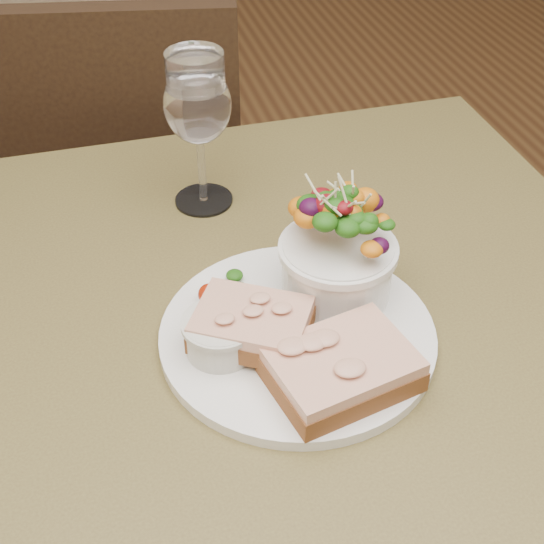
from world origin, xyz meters
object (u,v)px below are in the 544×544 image
object	(u,v)px
cafe_table	(276,391)
ramekin	(220,334)
dinner_plate	(297,335)
sandwich_front	(341,368)
sandwich_back	(252,324)
chair_far	(138,275)
wine_glass	(198,109)
salad_bowl	(338,247)

from	to	relation	value
cafe_table	ramekin	size ratio (longest dim) A/B	12.12
dinner_plate	sandwich_front	size ratio (longest dim) A/B	1.89
cafe_table	sandwich_back	distance (m)	0.14
chair_far	ramekin	distance (m)	0.86
dinner_plate	wine_glass	size ratio (longest dim) A/B	1.52
ramekin	salad_bowl	world-z (taller)	salad_bowl
dinner_plate	salad_bowl	world-z (taller)	salad_bowl
cafe_table	salad_bowl	xyz separation A→B (m)	(0.07, 0.01, 0.17)
sandwich_front	sandwich_back	world-z (taller)	sandwich_back
sandwich_front	chair_far	bearing A→B (deg)	87.55
cafe_table	salad_bowl	world-z (taller)	salad_bowl
cafe_table	sandwich_front	world-z (taller)	sandwich_front
chair_far	wine_glass	bearing A→B (deg)	110.22
dinner_plate	sandwich_front	distance (m)	0.08
dinner_plate	ramekin	distance (m)	0.08
sandwich_back	chair_far	bearing A→B (deg)	126.50
dinner_plate	ramekin	xyz separation A→B (m)	(-0.08, -0.00, 0.03)
cafe_table	chair_far	distance (m)	0.77
chair_far	sandwich_back	xyz separation A→B (m)	(0.07, -0.70, 0.49)
chair_far	sandwich_back	bearing A→B (deg)	106.28
ramekin	salad_bowl	xyz separation A→B (m)	(0.13, 0.05, 0.04)
dinner_plate	wine_glass	bearing A→B (deg)	98.69
ramekin	wine_glass	bearing A→B (deg)	81.99
dinner_plate	wine_glass	world-z (taller)	wine_glass
dinner_plate	ramekin	world-z (taller)	ramekin
cafe_table	dinner_plate	world-z (taller)	dinner_plate
cafe_table	wine_glass	distance (m)	0.32
sandwich_front	sandwich_back	bearing A→B (deg)	120.99
salad_bowl	dinner_plate	bearing A→B (deg)	-141.27
cafe_table	wine_glass	world-z (taller)	wine_glass
wine_glass	dinner_plate	bearing A→B (deg)	-81.31
salad_bowl	sandwich_back	bearing A→B (deg)	-154.98
ramekin	chair_far	bearing A→B (deg)	92.87
cafe_table	salad_bowl	distance (m)	0.19
salad_bowl	cafe_table	bearing A→B (deg)	-167.45
cafe_table	ramekin	xyz separation A→B (m)	(-0.06, -0.03, 0.13)
salad_bowl	wine_glass	size ratio (longest dim) A/B	0.73
dinner_plate	wine_glass	distance (m)	0.29
ramekin	wine_glass	size ratio (longest dim) A/B	0.38
sandwich_front	ramekin	bearing A→B (deg)	132.30
sandwich_front	sandwich_back	size ratio (longest dim) A/B	1.09
wine_glass	sandwich_back	bearing A→B (deg)	-91.45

